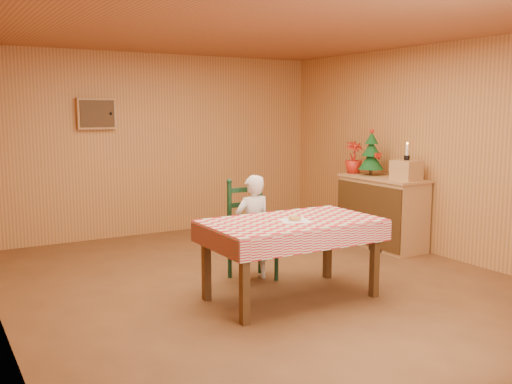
{
  "coord_description": "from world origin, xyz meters",
  "views": [
    {
      "loc": [
        -2.98,
        -4.87,
        1.8
      ],
      "look_at": [
        0.0,
        0.2,
        0.95
      ],
      "focal_mm": 40.0,
      "sensor_mm": 36.0,
      "label": 1
    }
  ],
  "objects_px": {
    "dining_table": "(291,228)",
    "crate": "(406,170)",
    "ladder_chair": "(250,232)",
    "christmas_tree": "(371,154)",
    "shelf_unit": "(382,212)",
    "seated_child": "(253,228)",
    "storage_bin": "(385,234)"
  },
  "relations": [
    {
      "from": "dining_table",
      "to": "crate",
      "type": "relative_size",
      "value": 5.52
    },
    {
      "from": "ladder_chair",
      "to": "christmas_tree",
      "type": "relative_size",
      "value": 1.74
    },
    {
      "from": "shelf_unit",
      "to": "crate",
      "type": "height_order",
      "value": "crate"
    },
    {
      "from": "ladder_chair",
      "to": "seated_child",
      "type": "relative_size",
      "value": 0.96
    },
    {
      "from": "shelf_unit",
      "to": "storage_bin",
      "type": "height_order",
      "value": "shelf_unit"
    },
    {
      "from": "seated_child",
      "to": "crate",
      "type": "bearing_deg",
      "value": -179.52
    },
    {
      "from": "shelf_unit",
      "to": "christmas_tree",
      "type": "bearing_deg",
      "value": 88.02
    },
    {
      "from": "dining_table",
      "to": "seated_child",
      "type": "distance_m",
      "value": 0.74
    },
    {
      "from": "dining_table",
      "to": "crate",
      "type": "height_order",
      "value": "crate"
    },
    {
      "from": "shelf_unit",
      "to": "storage_bin",
      "type": "xyz_separation_m",
      "value": [
        -0.08,
        -0.15,
        -0.26
      ]
    },
    {
      "from": "dining_table",
      "to": "ladder_chair",
      "type": "relative_size",
      "value": 1.53
    },
    {
      "from": "seated_child",
      "to": "shelf_unit",
      "type": "xyz_separation_m",
      "value": [
        2.22,
        0.42,
        -0.1
      ]
    },
    {
      "from": "dining_table",
      "to": "crate",
      "type": "xyz_separation_m",
      "value": [
        2.23,
        0.75,
        0.37
      ]
    },
    {
      "from": "ladder_chair",
      "to": "shelf_unit",
      "type": "xyz_separation_m",
      "value": [
        2.22,
        0.36,
        -0.04
      ]
    },
    {
      "from": "christmas_tree",
      "to": "storage_bin",
      "type": "height_order",
      "value": "christmas_tree"
    },
    {
      "from": "dining_table",
      "to": "christmas_tree",
      "type": "bearing_deg",
      "value": 32.13
    },
    {
      "from": "storage_bin",
      "to": "christmas_tree",
      "type": "bearing_deg",
      "value": 77.5
    },
    {
      "from": "ladder_chair",
      "to": "crate",
      "type": "distance_m",
      "value": 2.29
    },
    {
      "from": "ladder_chair",
      "to": "storage_bin",
      "type": "relative_size",
      "value": 2.65
    },
    {
      "from": "crate",
      "to": "christmas_tree",
      "type": "relative_size",
      "value": 0.48
    },
    {
      "from": "crate",
      "to": "christmas_tree",
      "type": "bearing_deg",
      "value": 90.0
    },
    {
      "from": "seated_child",
      "to": "crate",
      "type": "height_order",
      "value": "crate"
    },
    {
      "from": "ladder_chair",
      "to": "seated_child",
      "type": "xyz_separation_m",
      "value": [
        0.0,
        -0.06,
        0.06
      ]
    },
    {
      "from": "dining_table",
      "to": "storage_bin",
      "type": "height_order",
      "value": "dining_table"
    },
    {
      "from": "ladder_chair",
      "to": "crate",
      "type": "xyz_separation_m",
      "value": [
        2.23,
        -0.04,
        0.55
      ]
    },
    {
      "from": "shelf_unit",
      "to": "christmas_tree",
      "type": "xyz_separation_m",
      "value": [
        0.01,
        0.25,
        0.74
      ]
    },
    {
      "from": "crate",
      "to": "seated_child",
      "type": "bearing_deg",
      "value": -179.52
    },
    {
      "from": "crate",
      "to": "storage_bin",
      "type": "xyz_separation_m",
      "value": [
        -0.09,
        0.25,
        -0.85
      ]
    },
    {
      "from": "christmas_tree",
      "to": "storage_bin",
      "type": "distance_m",
      "value": 1.09
    },
    {
      "from": "ladder_chair",
      "to": "christmas_tree",
      "type": "distance_m",
      "value": 2.42
    },
    {
      "from": "christmas_tree",
      "to": "storage_bin",
      "type": "xyz_separation_m",
      "value": [
        -0.09,
        -0.4,
        -1.01
      ]
    },
    {
      "from": "dining_table",
      "to": "christmas_tree",
      "type": "xyz_separation_m",
      "value": [
        2.23,
        1.4,
        0.52
      ]
    }
  ]
}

